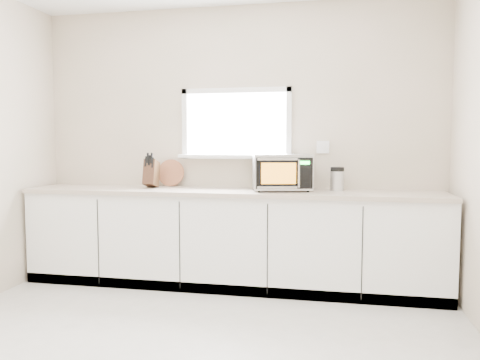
# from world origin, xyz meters

# --- Properties ---
(back_wall) EXTENTS (4.00, 0.17, 2.70)m
(back_wall) POSITION_xyz_m (0.00, 2.00, 1.36)
(back_wall) COLOR beige
(back_wall) RESTS_ON ground
(cabinets) EXTENTS (3.92, 0.60, 0.88)m
(cabinets) POSITION_xyz_m (0.00, 1.70, 0.44)
(cabinets) COLOR white
(cabinets) RESTS_ON ground
(countertop) EXTENTS (3.92, 0.64, 0.04)m
(countertop) POSITION_xyz_m (0.00, 1.69, 0.90)
(countertop) COLOR #B5AC95
(countertop) RESTS_ON cabinets
(microwave) EXTENTS (0.60, 0.52, 0.34)m
(microwave) POSITION_xyz_m (0.48, 1.73, 1.10)
(microwave) COLOR black
(microwave) RESTS_ON countertop
(knife_block) EXTENTS (0.13, 0.25, 0.35)m
(knife_block) POSITION_xyz_m (-0.80, 1.74, 1.07)
(knife_block) COLOR #412B17
(knife_block) RESTS_ON countertop
(cutting_board) EXTENTS (0.27, 0.07, 0.27)m
(cutting_board) POSITION_xyz_m (-0.67, 1.94, 1.06)
(cutting_board) COLOR #AE6543
(cutting_board) RESTS_ON countertop
(coffee_grinder) EXTENTS (0.13, 0.13, 0.22)m
(coffee_grinder) POSITION_xyz_m (0.99, 1.81, 1.03)
(coffee_grinder) COLOR #BABDC2
(coffee_grinder) RESTS_ON countertop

